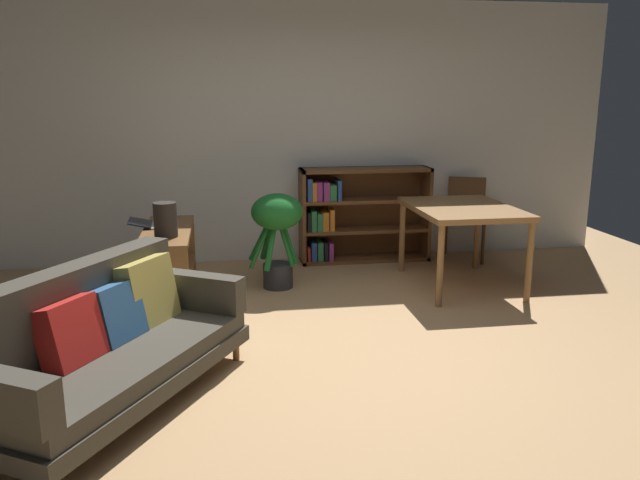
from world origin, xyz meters
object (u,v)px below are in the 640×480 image
(potted_floor_plant, at_px, (277,225))
(dining_table, at_px, (462,214))
(media_console, at_px, (169,267))
(fabric_couch, at_px, (102,341))
(bookshelf, at_px, (354,214))
(open_laptop, at_px, (156,224))
(dining_chair_near, at_px, (465,212))
(desk_speaker, at_px, (165,220))

(potted_floor_plant, relative_size, dining_table, 0.72)
(media_console, bearing_deg, potted_floor_plant, 15.91)
(fabric_couch, distance_m, bookshelf, 3.60)
(fabric_couch, bearing_deg, potted_floor_plant, 59.86)
(open_laptop, height_order, dining_table, dining_table)
(dining_chair_near, bearing_deg, desk_speaker, -156.21)
(fabric_couch, xyz_separation_m, desk_speaker, (0.26, 1.48, 0.41))
(dining_table, bearing_deg, desk_speaker, -172.14)
(bookshelf, bearing_deg, dining_table, -54.50)
(media_console, bearing_deg, desk_speaker, -86.46)
(open_laptop, height_order, dining_chair_near, dining_chair_near)
(fabric_couch, height_order, dining_table, fabric_couch)
(desk_speaker, relative_size, dining_chair_near, 0.32)
(media_console, bearing_deg, open_laptop, 124.72)
(fabric_couch, relative_size, potted_floor_plant, 2.19)
(dining_table, bearing_deg, dining_chair_near, 66.26)
(dining_chair_near, bearing_deg, media_console, -161.07)
(open_laptop, bearing_deg, dining_table, -1.77)
(media_console, relative_size, bookshelf, 0.91)
(dining_chair_near, bearing_deg, fabric_couch, -139.42)
(media_console, relative_size, potted_floor_plant, 1.43)
(media_console, xyz_separation_m, dining_chair_near, (3.06, 1.05, 0.20))
(potted_floor_plant, relative_size, dining_chair_near, 1.01)
(desk_speaker, xyz_separation_m, bookshelf, (1.84, 1.44, -0.28))
(dining_chair_near, xyz_separation_m, bookshelf, (-1.20, 0.10, -0.01))
(media_console, height_order, desk_speaker, desk_speaker)
(dining_table, xyz_separation_m, bookshelf, (-0.77, 1.08, -0.17))
(open_laptop, bearing_deg, dining_chair_near, 15.81)
(fabric_couch, bearing_deg, desk_speaker, 80.20)
(media_console, xyz_separation_m, dining_table, (2.63, 0.07, 0.37))
(dining_chair_near, bearing_deg, bookshelf, 175.11)
(dining_table, distance_m, bookshelf, 1.34)
(fabric_couch, xyz_separation_m, dining_table, (2.87, 1.84, 0.30))
(dining_table, bearing_deg, potted_floor_plant, 173.14)
(fabric_couch, distance_m, open_laptop, 1.95)
(fabric_couch, xyz_separation_m, dining_chair_near, (3.30, 2.82, 0.14))
(fabric_couch, distance_m, media_console, 1.79)
(desk_speaker, distance_m, bookshelf, 2.35)
(potted_floor_plant, bearing_deg, media_console, -164.09)
(fabric_couch, bearing_deg, bookshelf, 54.43)
(desk_speaker, bearing_deg, dining_chair_near, 23.79)
(dining_table, bearing_deg, fabric_couch, -147.24)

